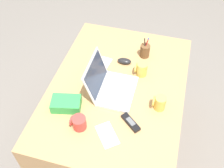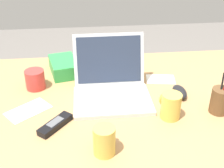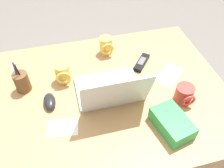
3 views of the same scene
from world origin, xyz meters
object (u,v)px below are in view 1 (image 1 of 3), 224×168
at_px(coffee_mug_white, 141,69).
at_px(laptop, 110,86).
at_px(computer_mouse, 124,61).
at_px(cordless_phone, 131,122).
at_px(coffee_mug_tall, 79,123).
at_px(pen_holder, 145,51).
at_px(snack_bag, 66,104).
at_px(coffee_mug_spare, 159,103).

bearing_deg(coffee_mug_white, laptop, 140.82).
xyz_separation_m(computer_mouse, cordless_phone, (-0.53, -0.17, -0.01)).
height_order(coffee_mug_tall, pen_holder, pen_holder).
bearing_deg(snack_bag, laptop, -48.41).
relative_size(cordless_phone, pen_holder, 0.83).
distance_m(cordless_phone, snack_bag, 0.44).
relative_size(coffee_mug_white, coffee_mug_tall, 1.05).
height_order(coffee_mug_white, cordless_phone, coffee_mug_white).
distance_m(coffee_mug_white, snack_bag, 0.60).
distance_m(coffee_mug_tall, coffee_mug_spare, 0.53).
xyz_separation_m(coffee_mug_tall, coffee_mug_spare, (0.28, -0.46, 0.01)).
relative_size(coffee_mug_tall, coffee_mug_spare, 0.96).
bearing_deg(coffee_mug_white, snack_bag, 135.84).
height_order(coffee_mug_white, coffee_mug_tall, coffee_mug_white).
xyz_separation_m(laptop, computer_mouse, (0.30, -0.03, -0.03)).
xyz_separation_m(coffee_mug_white, coffee_mug_tall, (-0.55, 0.28, -0.01)).
bearing_deg(coffee_mug_spare, computer_mouse, 41.88).
distance_m(pen_holder, snack_bag, 0.75).
bearing_deg(laptop, coffee_mug_spare, -99.55).
height_order(coffee_mug_white, coffee_mug_spare, coffee_mug_white).
distance_m(laptop, computer_mouse, 0.30).
bearing_deg(coffee_mug_spare, coffee_mug_white, 32.51).
xyz_separation_m(coffee_mug_white, cordless_phone, (-0.44, -0.02, -0.04)).
height_order(pen_holder, snack_bag, pen_holder).
height_order(laptop, coffee_mug_spare, laptop).
relative_size(laptop, cordless_phone, 2.28).
xyz_separation_m(computer_mouse, snack_bag, (-0.51, 0.27, 0.01)).
distance_m(coffee_mug_tall, pen_holder, 0.80).
xyz_separation_m(coffee_mug_spare, cordless_phone, (-0.17, 0.15, -0.04)).
relative_size(cordless_phone, snack_bag, 0.75).
distance_m(coffee_mug_white, coffee_mug_tall, 0.62).
relative_size(pen_holder, snack_bag, 0.90).
height_order(computer_mouse, cordless_phone, computer_mouse).
xyz_separation_m(coffee_mug_tall, pen_holder, (0.75, -0.27, 0.01)).
bearing_deg(snack_bag, coffee_mug_spare, -75.15).
bearing_deg(cordless_phone, coffee_mug_white, 2.90).
bearing_deg(coffee_mug_spare, laptop, 80.45).
bearing_deg(pen_holder, coffee_mug_white, -176.64).
bearing_deg(coffee_mug_spare, cordless_phone, 138.77).
relative_size(laptop, pen_holder, 1.88).
distance_m(computer_mouse, pen_holder, 0.18).
xyz_separation_m(coffee_mug_spare, pen_holder, (0.48, 0.19, 0.00)).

